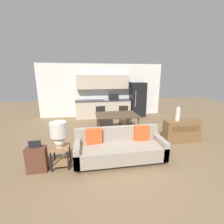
% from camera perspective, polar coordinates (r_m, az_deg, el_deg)
% --- Properties ---
extents(ground_plane, '(20.00, 20.00, 0.00)m').
position_cam_1_polar(ground_plane, '(3.97, 4.02, -18.79)').
color(ground_plane, '#7F6647').
extents(wall_back, '(6.40, 0.07, 2.70)m').
position_cam_1_polar(wall_back, '(7.95, -3.72, 8.20)').
color(wall_back, silver).
rests_on(wall_back, ground_plane).
extents(kitchen_counter, '(2.80, 0.65, 2.15)m').
position_cam_1_polar(kitchen_counter, '(7.72, -3.33, 4.23)').
color(kitchen_counter, beige).
rests_on(kitchen_counter, ground_plane).
extents(refrigerator, '(0.74, 0.71, 1.76)m').
position_cam_1_polar(refrigerator, '(8.02, 9.67, 4.71)').
color(refrigerator, black).
rests_on(refrigerator, ground_plane).
extents(dining_table, '(1.50, 1.00, 0.74)m').
position_cam_1_polar(dining_table, '(5.51, 1.77, -1.45)').
color(dining_table, brown).
rests_on(dining_table, ground_plane).
extents(couch, '(2.23, 0.80, 0.84)m').
position_cam_1_polar(couch, '(3.94, 2.84, -13.36)').
color(couch, '#3D2D1E').
rests_on(couch, ground_plane).
extents(side_table, '(0.41, 0.41, 0.51)m').
position_cam_1_polar(side_table, '(3.86, -18.95, -14.73)').
color(side_table, olive).
rests_on(side_table, ground_plane).
extents(table_lamp, '(0.38, 0.38, 0.60)m').
position_cam_1_polar(table_lamp, '(3.65, -19.66, -7.25)').
color(table_lamp, silver).
rests_on(table_lamp, side_table).
extents(credenza, '(1.17, 0.39, 0.73)m').
position_cam_1_polar(credenza, '(5.42, 25.00, -6.56)').
color(credenza, brown).
rests_on(credenza, ground_plane).
extents(vase, '(0.15, 0.15, 0.45)m').
position_cam_1_polar(vase, '(5.16, 23.78, -0.77)').
color(vase, beige).
rests_on(vase, credenza).
extents(dining_chair_far_left, '(0.46, 0.46, 0.85)m').
position_cam_1_polar(dining_chair_far_left, '(6.35, -4.14, -1.26)').
color(dining_chair_far_left, black).
rests_on(dining_chair_far_left, ground_plane).
extents(dining_chair_near_left, '(0.47, 0.47, 0.85)m').
position_cam_1_polar(dining_chair_near_left, '(4.72, -2.13, -6.66)').
color(dining_chair_near_left, black).
rests_on(dining_chair_near_left, ground_plane).
extents(dining_chair_far_right, '(0.45, 0.45, 0.85)m').
position_cam_1_polar(dining_chair_far_right, '(6.43, 4.56, -1.08)').
color(dining_chair_far_right, black).
rests_on(dining_chair_far_right, ground_plane).
extents(suitcase, '(0.43, 0.22, 0.75)m').
position_cam_1_polar(suitcase, '(3.90, -26.71, -15.78)').
color(suitcase, brown).
rests_on(suitcase, ground_plane).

